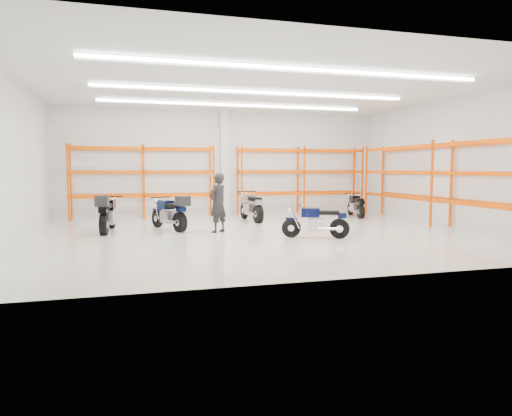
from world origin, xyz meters
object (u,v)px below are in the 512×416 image
object	(u,v)px
motorcycle_back_a	(107,214)
standing_man	(218,203)
motorcycle_back_d	(356,206)
motorcycle_main	(318,223)
structural_column	(224,163)
motorcycle_back_b	(171,213)
motorcycle_back_c	(252,207)

from	to	relation	value
motorcycle_back_a	standing_man	distance (m)	3.53
motorcycle_back_d	motorcycle_main	bearing A→B (deg)	-127.80
motorcycle_back_d	structural_column	size ratio (longest dim) A/B	0.44
structural_column	motorcycle_main	bearing A→B (deg)	-79.22
motorcycle_back_b	structural_column	distance (m)	5.28
motorcycle_back_b	motorcycle_back_c	world-z (taller)	motorcycle_back_b
motorcycle_back_c	structural_column	world-z (taller)	structural_column
motorcycle_back_b	structural_column	world-z (taller)	structural_column
motorcycle_back_a	motorcycle_back_d	world-z (taller)	motorcycle_back_a
structural_column	motorcycle_back_d	bearing A→B (deg)	-23.01
motorcycle_back_a	standing_man	world-z (taller)	standing_man
motorcycle_back_a	motorcycle_back_c	xyz separation A→B (m)	(5.23, 1.82, -0.06)
motorcycle_main	standing_man	bearing A→B (deg)	143.04
motorcycle_back_a	standing_man	bearing A→B (deg)	-14.43
standing_man	motorcycle_back_c	bearing A→B (deg)	-161.03
motorcycle_main	motorcycle_back_a	xyz separation A→B (m)	(-6.00, 2.83, 0.13)
motorcycle_back_c	standing_man	xyz separation A→B (m)	(-1.83, -2.69, 0.41)
motorcycle_back_b	standing_man	bearing A→B (deg)	-32.46
motorcycle_back_d	structural_column	bearing A→B (deg)	156.99
motorcycle_back_d	motorcycle_back_c	bearing A→B (deg)	-176.90
motorcycle_main	standing_man	size ratio (longest dim) A/B	0.98
motorcycle_back_c	motorcycle_back_a	bearing A→B (deg)	-160.82
motorcycle_back_d	motorcycle_back_b	bearing A→B (deg)	-165.28
motorcycle_back_b	motorcycle_back_c	xyz separation A→B (m)	(3.23, 1.80, -0.03)
motorcycle_back_a	motorcycle_back_b	world-z (taller)	motorcycle_back_a
motorcycle_back_c	motorcycle_back_d	bearing A→B (deg)	3.10
motorcycle_back_c	motorcycle_main	bearing A→B (deg)	-80.56
motorcycle_main	structural_column	distance (m)	7.44
motorcycle_main	motorcycle_back_a	world-z (taller)	motorcycle_back_a
motorcycle_main	motorcycle_back_b	distance (m)	4.92
motorcycle_back_a	motorcycle_back_c	size ratio (longest dim) A/B	1.03
motorcycle_back_a	motorcycle_back_b	xyz separation A→B (m)	(2.00, 0.02, -0.03)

